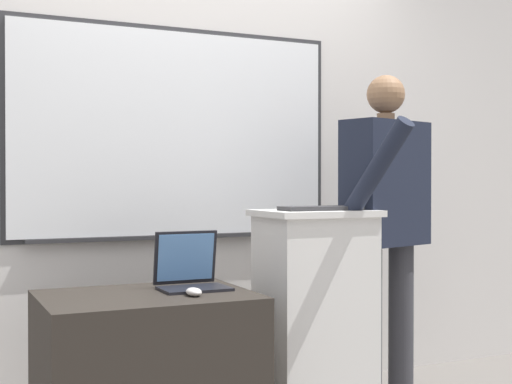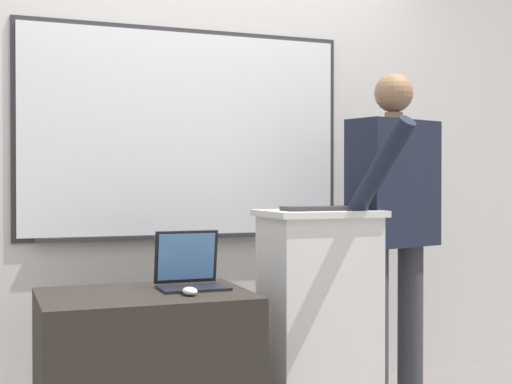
{
  "view_description": "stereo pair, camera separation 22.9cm",
  "coord_description": "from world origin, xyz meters",
  "px_view_note": "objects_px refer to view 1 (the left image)",
  "views": [
    {
      "loc": [
        -1.29,
        -2.57,
        1.16
      ],
      "look_at": [
        0.03,
        0.31,
        1.12
      ],
      "focal_mm": 50.0,
      "sensor_mm": 36.0,
      "label": 1
    },
    {
      "loc": [
        -1.08,
        -2.66,
        1.16
      ],
      "look_at": [
        0.03,
        0.31,
        1.12
      ],
      "focal_mm": 50.0,
      "sensor_mm": 36.0,
      "label": 2
    }
  ],
  "objects_px": {
    "person_presenter": "(386,214)",
    "laptop": "(189,270)",
    "side_desk": "(147,377)",
    "computer_mouse_by_laptop": "(194,292)",
    "lectern_podium": "(315,316)",
    "wireless_keyboard": "(321,208)",
    "computer_mouse_by_keyboard": "(358,206)"
  },
  "relations": [
    {
      "from": "side_desk",
      "to": "person_presenter",
      "type": "relative_size",
      "value": 0.51
    },
    {
      "from": "person_presenter",
      "to": "computer_mouse_by_laptop",
      "type": "xyz_separation_m",
      "value": [
        -1.13,
        -0.25,
        -0.29
      ]
    },
    {
      "from": "lectern_podium",
      "to": "laptop",
      "type": "distance_m",
      "value": 0.69
    },
    {
      "from": "laptop",
      "to": "computer_mouse_by_laptop",
      "type": "relative_size",
      "value": 2.92
    },
    {
      "from": "wireless_keyboard",
      "to": "computer_mouse_by_laptop",
      "type": "xyz_separation_m",
      "value": [
        -0.7,
        -0.17,
        -0.33
      ]
    },
    {
      "from": "computer_mouse_by_laptop",
      "to": "lectern_podium",
      "type": "bearing_deg",
      "value": 17.87
    },
    {
      "from": "laptop",
      "to": "wireless_keyboard",
      "type": "distance_m",
      "value": 0.69
    },
    {
      "from": "person_presenter",
      "to": "laptop",
      "type": "bearing_deg",
      "value": 165.0
    },
    {
      "from": "computer_mouse_by_keyboard",
      "to": "laptop",
      "type": "bearing_deg",
      "value": 177.87
    },
    {
      "from": "wireless_keyboard",
      "to": "lectern_podium",
      "type": "bearing_deg",
      "value": 92.21
    },
    {
      "from": "side_desk",
      "to": "computer_mouse_by_laptop",
      "type": "relative_size",
      "value": 8.7
    },
    {
      "from": "person_presenter",
      "to": "computer_mouse_by_laptop",
      "type": "bearing_deg",
      "value": 175.66
    },
    {
      "from": "wireless_keyboard",
      "to": "computer_mouse_by_laptop",
      "type": "height_order",
      "value": "wireless_keyboard"
    },
    {
      "from": "side_desk",
      "to": "computer_mouse_by_laptop",
      "type": "distance_m",
      "value": 0.42
    },
    {
      "from": "side_desk",
      "to": "computer_mouse_by_keyboard",
      "type": "bearing_deg",
      "value": 2.71
    },
    {
      "from": "side_desk",
      "to": "person_presenter",
      "type": "xyz_separation_m",
      "value": [
        1.29,
        0.12,
        0.65
      ]
    },
    {
      "from": "wireless_keyboard",
      "to": "side_desk",
      "type": "bearing_deg",
      "value": -177.44
    },
    {
      "from": "laptop",
      "to": "computer_mouse_by_keyboard",
      "type": "xyz_separation_m",
      "value": [
        0.86,
        -0.03,
        0.27
      ]
    },
    {
      "from": "side_desk",
      "to": "laptop",
      "type": "height_order",
      "value": "laptop"
    },
    {
      "from": "person_presenter",
      "to": "wireless_keyboard",
      "type": "xyz_separation_m",
      "value": [
        -0.43,
        -0.08,
        0.04
      ]
    },
    {
      "from": "lectern_podium",
      "to": "computer_mouse_by_laptop",
      "type": "bearing_deg",
      "value": -162.13
    },
    {
      "from": "lectern_podium",
      "to": "computer_mouse_by_laptop",
      "type": "xyz_separation_m",
      "value": [
        -0.69,
        -0.22,
        0.19
      ]
    },
    {
      "from": "person_presenter",
      "to": "side_desk",
      "type": "bearing_deg",
      "value": 168.32
    },
    {
      "from": "lectern_podium",
      "to": "wireless_keyboard",
      "type": "bearing_deg",
      "value": -87.79
    },
    {
      "from": "lectern_podium",
      "to": "side_desk",
      "type": "relative_size",
      "value": 1.18
    },
    {
      "from": "lectern_podium",
      "to": "person_presenter",
      "type": "xyz_separation_m",
      "value": [
        0.43,
        0.03,
        0.48
      ]
    },
    {
      "from": "wireless_keyboard",
      "to": "computer_mouse_by_laptop",
      "type": "bearing_deg",
      "value": -166.17
    },
    {
      "from": "wireless_keyboard",
      "to": "computer_mouse_by_laptop",
      "type": "relative_size",
      "value": 3.91
    },
    {
      "from": "computer_mouse_by_keyboard",
      "to": "wireless_keyboard",
      "type": "bearing_deg",
      "value": -176.73
    },
    {
      "from": "side_desk",
      "to": "computer_mouse_by_laptop",
      "type": "xyz_separation_m",
      "value": [
        0.16,
        -0.13,
        0.36
      ]
    },
    {
      "from": "person_presenter",
      "to": "computer_mouse_by_laptop",
      "type": "relative_size",
      "value": 17.02
    },
    {
      "from": "lectern_podium",
      "to": "person_presenter",
      "type": "relative_size",
      "value": 0.6
    }
  ]
}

